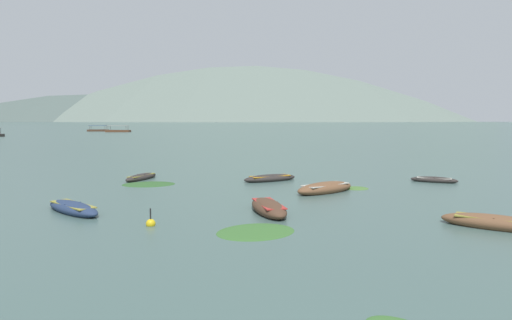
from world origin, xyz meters
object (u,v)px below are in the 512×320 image
Objects in this scene: rowboat_7 at (434,180)px; rowboat_8 at (141,177)px; rowboat_1 at (494,223)px; rowboat_3 at (325,188)px; rowboat_2 at (73,208)px; rowboat_5 at (269,208)px; ferry_2 at (118,131)px; rowboat_6 at (270,178)px; mooring_buoy at (151,223)px; ferry_0 at (98,130)px.

rowboat_8 is at bearing 174.06° from rowboat_7.
rowboat_1 is 0.88× the size of rowboat_3.
rowboat_2 reaches higher than rowboat_7.
rowboat_7 is (12.45, 9.35, -0.07)m from rowboat_5.
rowboat_1 is 150.56m from ferry_2.
mooring_buoy is (-5.95, -12.70, -0.10)m from rowboat_6.
ferry_0 is at bearing 108.87° from mooring_buoy.
mooring_buoy is (50.72, -148.36, -0.36)m from ferry_0.
rowboat_5 is at bearing -71.61° from ferry_2.
rowboat_3 is at bearing -66.99° from ferry_0.
rowboat_5 reaches higher than rowboat_8.
rowboat_7 is 152.81m from ferry_0.
rowboat_7 is 0.86× the size of rowboat_8.
rowboat_1 is 13.07m from rowboat_7.
mooring_buoy is at bearing -75.67° from rowboat_8.
rowboat_2 is 11.08m from rowboat_8.
ferry_0 reaches higher than rowboat_8.
rowboat_3 is (-5.12, 8.78, 0.03)m from rowboat_1.
ferry_0 is 13.63m from ferry_2.
ferry_0 and ferry_2 have the same top height.
mooring_buoy is at bearing -71.13° from ferry_0.
rowboat_5 reaches higher than rowboat_6.
mooring_buoy is at bearing -33.09° from rowboat_2.
ferry_0 reaches higher than rowboat_1.
rowboat_8 is (-9.48, 1.13, -0.02)m from rowboat_6.
ferry_0 is 9.03× the size of mooring_buoy.
rowboat_8 is at bearing 139.96° from rowboat_1.
mooring_buoy reaches higher than rowboat_2.
mooring_buoy is (-5.09, -2.30, -0.13)m from rowboat_5.
ferry_2 is at bearing 114.43° from rowboat_7.
rowboat_1 is at bearing -3.90° from mooring_buoy.
rowboat_6 is 134.90m from ferry_2.
rowboat_2 reaches higher than rowboat_8.
rowboat_1 is 15.90m from rowboat_6.
ferry_2 reaches higher than rowboat_7.
rowboat_8 is (-8.63, 11.54, -0.06)m from rowboat_5.
rowboat_3 is at bearing -25.73° from rowboat_8.
ferry_0 is at bearing 109.33° from rowboat_8.
rowboat_7 is at bearing 36.89° from rowboat_5.
rowboat_6 is at bearing -67.33° from ferry_0.
rowboat_5 is 0.47× the size of ferry_2.
rowboat_6 is (10.20, 9.93, -0.01)m from rowboat_2.
rowboat_1 reaches higher than rowboat_6.
rowboat_7 is at bearing 33.57° from mooring_buoy.
rowboat_2 is 14.14m from rowboat_3.
mooring_buoy is (40.47, -139.37, -0.35)m from ferry_2.
rowboat_2 is at bearing 177.07° from rowboat_5.
rowboat_6 is (-8.13, 13.66, -0.03)m from rowboat_1.
rowboat_8 is 4.42× the size of mooring_buoy.
rowboat_7 is (3.47, 12.60, -0.06)m from rowboat_1.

